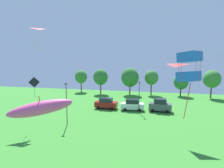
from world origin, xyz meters
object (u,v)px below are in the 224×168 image
at_px(treeline_tree_4, 181,82).
at_px(kite_flying_1, 174,73).
at_px(kite_flying_0, 39,35).
at_px(kite_flying_5, 41,108).
at_px(parked_car_second_from_left, 132,105).
at_px(treeline_tree_5, 212,79).
at_px(parked_car_leftmost, 106,103).
at_px(treeline_tree_2, 130,77).
at_px(treeline_tree_0, 81,77).
at_px(kite_flying_4, 189,67).
at_px(treeline_tree_3, 151,78).
at_px(light_post_0, 139,95).
at_px(kite_flying_7, 34,83).
at_px(light_post_1, 67,101).
at_px(treeline_tree_1, 101,77).
at_px(parked_car_third_from_left, 160,105).

bearing_deg(treeline_tree_4, kite_flying_1, -100.51).
height_order(kite_flying_0, kite_flying_5, kite_flying_0).
distance_m(parked_car_second_from_left, treeline_tree_5, 25.26).
distance_m(parked_car_leftmost, treeline_tree_2, 16.95).
bearing_deg(treeline_tree_0, parked_car_second_from_left, -44.24).
height_order(kite_flying_4, kite_flying_5, kite_flying_4).
distance_m(kite_flying_5, treeline_tree_4, 43.56).
xyz_separation_m(kite_flying_5, treeline_tree_3, (7.56, 40.39, -1.26)).
bearing_deg(light_post_0, treeline_tree_4, 61.59).
height_order(kite_flying_7, treeline_tree_4, kite_flying_7).
bearing_deg(kite_flying_7, light_post_1, 43.17).
distance_m(parked_car_leftmost, treeline_tree_5, 29.44).
height_order(kite_flying_1, treeline_tree_0, kite_flying_1).
distance_m(kite_flying_0, treeline_tree_0, 27.97).
bearing_deg(treeline_tree_1, light_post_1, -84.78).
bearing_deg(kite_flying_7, light_post_0, 41.51).
bearing_deg(treeline_tree_5, treeline_tree_3, 175.81).
distance_m(treeline_tree_1, treeline_tree_3, 14.81).
distance_m(kite_flying_1, light_post_1, 15.86).
bearing_deg(kite_flying_7, treeline_tree_5, 43.50).
xyz_separation_m(kite_flying_0, kite_flying_1, (20.63, -2.09, -5.76)).
bearing_deg(kite_flying_4, treeline_tree_1, 116.49).
bearing_deg(treeline_tree_2, kite_flying_7, -107.84).
distance_m(light_post_1, treeline_tree_5, 38.31).
relative_size(treeline_tree_1, treeline_tree_3, 1.03).
height_order(parked_car_third_from_left, treeline_tree_3, treeline_tree_3).
height_order(treeline_tree_1, treeline_tree_5, treeline_tree_1).
relative_size(parked_car_leftmost, treeline_tree_1, 0.61).
relative_size(light_post_0, treeline_tree_3, 0.82).
height_order(parked_car_leftmost, treeline_tree_1, treeline_tree_1).
xyz_separation_m(parked_car_second_from_left, treeline_tree_1, (-11.18, 15.63, 3.93)).
height_order(kite_flying_5, treeline_tree_2, treeline_tree_2).
height_order(kite_flying_7, parked_car_third_from_left, kite_flying_7).
xyz_separation_m(kite_flying_0, treeline_tree_4, (25.83, 25.91, -9.88)).
xyz_separation_m(kite_flying_1, parked_car_leftmost, (-11.75, 10.50, -7.00)).
relative_size(kite_flying_0, kite_flying_1, 1.07).
xyz_separation_m(kite_flying_1, kite_flying_4, (-0.01, -9.18, 1.11)).
relative_size(treeline_tree_1, treeline_tree_2, 0.95).
xyz_separation_m(kite_flying_0, treeline_tree_5, (33.17, 24.58, -8.80)).
distance_m(treeline_tree_1, treeline_tree_2, 8.68).
height_order(kite_flying_1, parked_car_third_from_left, kite_flying_1).
height_order(kite_flying_1, treeline_tree_2, kite_flying_1).
relative_size(parked_car_second_from_left, treeline_tree_5, 0.62).
relative_size(parked_car_second_from_left, light_post_1, 0.72).
xyz_separation_m(treeline_tree_0, treeline_tree_3, (21.83, -0.44, 0.23)).
xyz_separation_m(kite_flying_7, treeline_tree_3, (15.52, 30.46, -1.63)).
distance_m(kite_flying_4, light_post_1, 18.77).
xyz_separation_m(treeline_tree_2, treeline_tree_4, (14.11, 1.26, -1.07)).
bearing_deg(treeline_tree_4, kite_flying_7, -127.55).
height_order(kite_flying_1, kite_flying_4, kite_flying_4).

